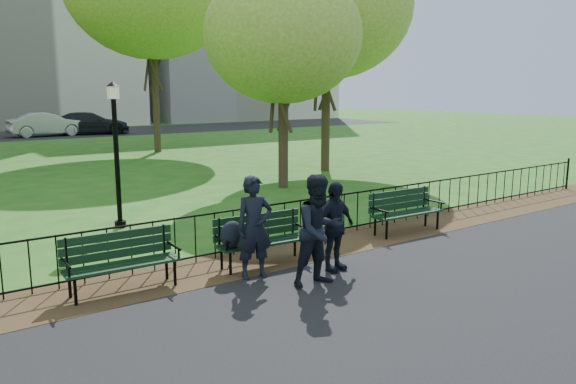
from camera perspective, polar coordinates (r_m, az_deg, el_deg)
ground at (r=9.39m, az=1.84°, el=-9.11°), size 120.00×120.00×0.00m
asphalt_path at (r=7.22m, az=19.30°, el=-15.88°), size 60.00×9.20×0.01m
dirt_strip at (r=10.54m, az=-3.19°, el=-6.82°), size 60.00×1.60×0.01m
iron_fence at (r=10.82m, az=-4.66°, el=-3.72°), size 24.06×0.06×1.00m
apartment_east at (r=63.95m, az=-6.50°, el=18.32°), size 20.00×15.00×24.00m
park_bench_main at (r=9.87m, az=-4.14°, el=-4.30°), size 1.81×0.67×0.99m
park_bench_left_a at (r=9.20m, az=-16.64°, el=-6.18°), size 1.80×0.63×1.01m
park_bench_right_a at (r=12.64m, az=11.71°, el=-1.46°), size 1.81×0.63×1.02m
lamppost at (r=13.23m, az=-17.05°, el=4.16°), size 0.30×0.30×3.30m
tree_near_e at (r=17.99m, az=-0.51°, el=15.57°), size 4.92×4.92×6.85m
tree_mid_e at (r=22.00m, az=3.98°, el=18.32°), size 6.38×6.38×8.89m
person_left at (r=9.34m, az=-3.43°, el=-3.59°), size 0.71×0.54×1.73m
person_mid at (r=8.99m, az=3.22°, el=-3.90°), size 0.91×0.52×1.81m
person_right at (r=9.74m, az=4.69°, el=-3.52°), size 0.95×0.47×1.57m
sedan_silver at (r=41.23m, az=-23.32°, el=6.34°), size 4.89×1.80×1.60m
sedan_dark at (r=41.92m, az=-19.50°, el=6.60°), size 5.68×3.37×1.54m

